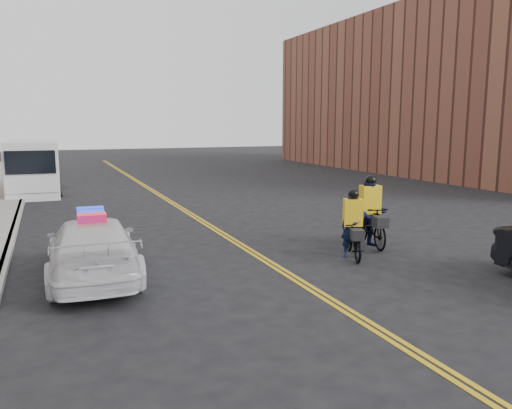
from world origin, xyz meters
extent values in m
plane|color=black|center=(0.00, 0.00, 0.00)|extent=(120.00, 120.00, 0.00)
cube|color=gold|center=(-0.08, 8.00, 0.01)|extent=(0.10, 60.00, 0.01)
cube|color=gold|center=(0.08, 8.00, 0.01)|extent=(0.10, 60.00, 0.01)
cube|color=gray|center=(-6.00, 8.00, 0.07)|extent=(0.20, 60.00, 0.15)
cube|color=brown|center=(22.00, 18.00, 5.50)|extent=(12.00, 30.00, 11.00)
imported|color=silver|center=(-4.09, 0.96, 0.68)|extent=(2.10, 4.74, 1.35)
cube|color=#0C26CC|center=(-4.09, 0.96, 1.43)|extent=(0.62, 1.26, 0.16)
cube|color=silver|center=(-5.49, 16.49, 1.29)|extent=(2.39, 6.13, 2.59)
cube|color=silver|center=(-5.56, 13.84, 1.07)|extent=(2.22, 0.95, 1.35)
cube|color=black|center=(-5.57, 13.39, 1.75)|extent=(2.03, 0.16, 1.01)
cylinder|color=black|center=(-6.61, 14.71, 0.39)|extent=(0.30, 0.79, 0.79)
cylinder|color=black|center=(-4.47, 14.66, 0.39)|extent=(0.30, 0.79, 0.79)
cylinder|color=black|center=(-6.52, 18.32, 0.39)|extent=(0.30, 0.79, 0.79)
cylinder|color=black|center=(-4.38, 18.27, 0.39)|extent=(0.30, 0.79, 0.79)
imported|color=black|center=(2.17, 0.20, 0.48)|extent=(1.29, 1.91, 0.95)
imported|color=black|center=(2.17, 0.20, 0.82)|extent=(0.70, 0.59, 1.63)
cube|color=yellow|center=(2.17, 0.20, 1.17)|extent=(0.55, 0.47, 0.68)
sphere|color=black|center=(2.17, 0.20, 1.64)|extent=(0.27, 0.27, 0.27)
cube|color=black|center=(1.92, -0.39, 0.74)|extent=(0.40, 0.43, 0.25)
imported|color=black|center=(3.26, 1.00, 0.60)|extent=(0.98, 2.06, 1.20)
imported|color=black|center=(3.26, 1.00, 0.92)|extent=(1.03, 0.88, 1.85)
cube|color=yellow|center=(3.26, 1.00, 1.33)|extent=(0.59, 0.46, 0.78)
sphere|color=black|center=(3.26, 1.00, 1.86)|extent=(0.31, 0.31, 0.31)
cube|color=black|center=(3.11, 0.30, 0.84)|extent=(0.41, 0.45, 0.29)
camera|label=1|loc=(-4.91, -10.32, 3.40)|focal=35.00mm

